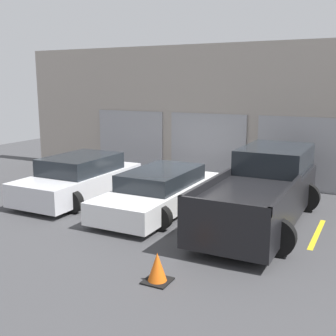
% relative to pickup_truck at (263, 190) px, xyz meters
% --- Properties ---
extents(ground_plane, '(28.00, 28.00, 0.00)m').
position_rel_pickup_truck_xyz_m(ground_plane, '(-2.78, 0.73, -0.83)').
color(ground_plane, '#3D3D3F').
extents(shophouse_building, '(16.35, 0.68, 4.80)m').
position_rel_pickup_truck_xyz_m(shophouse_building, '(-2.79, 4.02, 1.53)').
color(shophouse_building, '#9E9389').
rests_on(shophouse_building, ground).
extents(pickup_truck, '(2.42, 5.51, 1.76)m').
position_rel_pickup_truck_xyz_m(pickup_truck, '(0.00, 0.00, 0.00)').
color(pickup_truck, black).
rests_on(pickup_truck, ground).
extents(sedan_white, '(2.15, 4.68, 1.13)m').
position_rel_pickup_truck_xyz_m(sedan_white, '(-2.78, -0.28, -0.29)').
color(sedan_white, white).
rests_on(sedan_white, ground).
extents(sedan_side, '(2.24, 4.26, 1.30)m').
position_rel_pickup_truck_xyz_m(sedan_side, '(-5.57, -0.28, -0.22)').
color(sedan_side, silver).
rests_on(sedan_side, ground).
extents(parking_stripe_far_left, '(0.12, 2.20, 0.01)m').
position_rel_pickup_truck_xyz_m(parking_stripe_far_left, '(-6.96, -0.31, -0.83)').
color(parking_stripe_far_left, gold).
rests_on(parking_stripe_far_left, ground).
extents(parking_stripe_left, '(0.12, 2.20, 0.01)m').
position_rel_pickup_truck_xyz_m(parking_stripe_left, '(-4.18, -0.31, -0.83)').
color(parking_stripe_left, gold).
rests_on(parking_stripe_left, ground).
extents(parking_stripe_centre, '(0.12, 2.20, 0.01)m').
position_rel_pickup_truck_xyz_m(parking_stripe_centre, '(-1.39, -0.31, -0.83)').
color(parking_stripe_centre, gold).
rests_on(parking_stripe_centre, ground).
extents(parking_stripe_right, '(0.12, 2.20, 0.01)m').
position_rel_pickup_truck_xyz_m(parking_stripe_right, '(1.39, -0.31, -0.83)').
color(parking_stripe_right, gold).
rests_on(parking_stripe_right, ground).
extents(traffic_cone, '(0.47, 0.47, 0.55)m').
position_rel_pickup_truck_xyz_m(traffic_cone, '(-0.80, -4.14, -0.58)').
color(traffic_cone, black).
rests_on(traffic_cone, ground).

